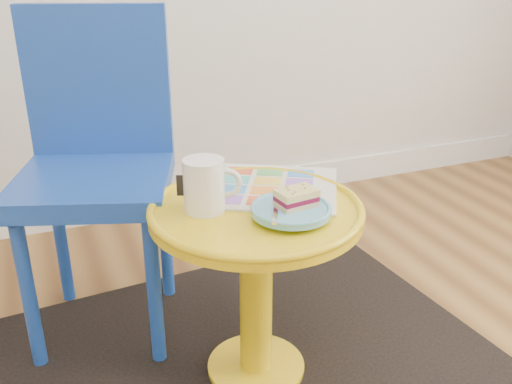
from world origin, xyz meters
name	(u,v)px	position (x,y,z in m)	size (l,w,h in m)	color
rug	(256,369)	(0.04, 0.91, 0.00)	(1.30, 1.10, 0.01)	black
side_table	(256,258)	(0.04, 0.91, 0.35)	(0.51, 0.51, 0.48)	yellow
chair	(97,154)	(-0.26, 1.32, 0.52)	(0.51, 0.51, 0.91)	#1943A7
newspaper	(266,187)	(0.11, 1.01, 0.48)	(0.35, 0.30, 0.01)	silver
mug	(205,184)	(-0.07, 0.94, 0.55)	(0.13, 0.10, 0.12)	white
plate	(291,211)	(0.09, 0.83, 0.50)	(0.18, 0.18, 0.02)	#61AECE
cake_slice	(296,198)	(0.11, 0.83, 0.53)	(0.10, 0.07, 0.04)	#D3BC8C
fork	(276,209)	(0.06, 0.83, 0.51)	(0.08, 0.14, 0.00)	silver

